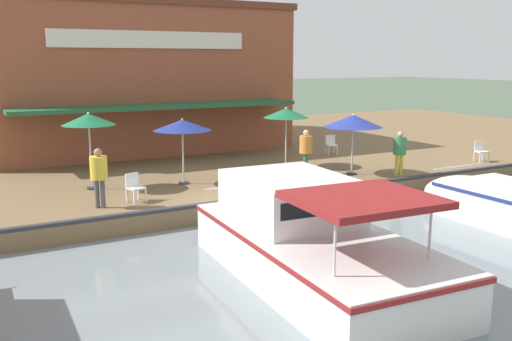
{
  "coord_description": "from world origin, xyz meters",
  "views": [
    {
      "loc": [
        14.6,
        -7.63,
        4.75
      ],
      "look_at": [
        -1.0,
        0.87,
        1.3
      ],
      "focal_mm": 40.0,
      "sensor_mm": 36.0,
      "label": 1
    }
  ],
  "objects_px": {
    "cafe_chair_mid_patio": "(135,186)",
    "motorboat_outer_channel": "(298,235)",
    "patio_umbrella_mid_patio_right": "(89,120)",
    "patio_umbrella_mid_patio_left": "(353,121)",
    "person_near_entrance": "(400,148)",
    "patio_umbrella_by_entrance": "(286,113)",
    "cafe_chair_under_first_umbrella": "(331,144)",
    "patio_umbrella_near_quay_edge": "(182,125)",
    "tree_upstream_bank": "(160,68)",
    "tree_downstream_bank": "(196,45)",
    "person_mid_patio": "(306,147)",
    "person_at_quay_edge": "(99,171)",
    "cafe_chair_far_corner_seat": "(481,150)",
    "waterfront_restaurant": "(123,76)"
  },
  "relations": [
    {
      "from": "cafe_chair_mid_patio",
      "to": "motorboat_outer_channel",
      "type": "height_order",
      "value": "motorboat_outer_channel"
    },
    {
      "from": "patio_umbrella_mid_patio_right",
      "to": "motorboat_outer_channel",
      "type": "relative_size",
      "value": 0.31
    },
    {
      "from": "patio_umbrella_mid_patio_left",
      "to": "person_near_entrance",
      "type": "xyz_separation_m",
      "value": [
        1.06,
        1.32,
        -0.95
      ]
    },
    {
      "from": "patio_umbrella_by_entrance",
      "to": "cafe_chair_under_first_umbrella",
      "type": "relative_size",
      "value": 2.77
    },
    {
      "from": "cafe_chair_mid_patio",
      "to": "cafe_chair_under_first_umbrella",
      "type": "height_order",
      "value": "same"
    },
    {
      "from": "patio_umbrella_near_quay_edge",
      "to": "tree_upstream_bank",
      "type": "height_order",
      "value": "tree_upstream_bank"
    },
    {
      "from": "patio_umbrella_mid_patio_left",
      "to": "tree_downstream_bank",
      "type": "relative_size",
      "value": 0.32
    },
    {
      "from": "patio_umbrella_by_entrance",
      "to": "tree_upstream_bank",
      "type": "height_order",
      "value": "tree_upstream_bank"
    },
    {
      "from": "patio_umbrella_near_quay_edge",
      "to": "motorboat_outer_channel",
      "type": "relative_size",
      "value": 0.28
    },
    {
      "from": "cafe_chair_under_first_umbrella",
      "to": "person_near_entrance",
      "type": "distance_m",
      "value": 5.23
    },
    {
      "from": "patio_umbrella_by_entrance",
      "to": "person_mid_patio",
      "type": "relative_size",
      "value": 1.41
    },
    {
      "from": "cafe_chair_under_first_umbrella",
      "to": "person_at_quay_edge",
      "type": "height_order",
      "value": "person_at_quay_edge"
    },
    {
      "from": "person_at_quay_edge",
      "to": "person_mid_patio",
      "type": "height_order",
      "value": "person_at_quay_edge"
    },
    {
      "from": "cafe_chair_far_corner_seat",
      "to": "motorboat_outer_channel",
      "type": "relative_size",
      "value": 0.1
    },
    {
      "from": "patio_umbrella_by_entrance",
      "to": "person_mid_patio",
      "type": "xyz_separation_m",
      "value": [
        1.72,
        -0.19,
        -1.08
      ]
    },
    {
      "from": "patio_umbrella_near_quay_edge",
      "to": "motorboat_outer_channel",
      "type": "xyz_separation_m",
      "value": [
        7.48,
        -0.19,
        -1.74
      ]
    },
    {
      "from": "motorboat_outer_channel",
      "to": "tree_downstream_bank",
      "type": "xyz_separation_m",
      "value": [
        -21.59,
        6.62,
        4.78
      ]
    },
    {
      "from": "tree_downstream_bank",
      "to": "tree_upstream_bank",
      "type": "relative_size",
      "value": 1.29
    },
    {
      "from": "person_mid_patio",
      "to": "tree_downstream_bank",
      "type": "bearing_deg",
      "value": 172.62
    },
    {
      "from": "motorboat_outer_channel",
      "to": "patio_umbrella_near_quay_edge",
      "type": "bearing_deg",
      "value": 178.54
    },
    {
      "from": "cafe_chair_mid_patio",
      "to": "person_at_quay_edge",
      "type": "height_order",
      "value": "person_at_quay_edge"
    },
    {
      "from": "cafe_chair_far_corner_seat",
      "to": "tree_downstream_bank",
      "type": "height_order",
      "value": "tree_downstream_bank"
    },
    {
      "from": "patio_umbrella_mid_patio_right",
      "to": "patio_umbrella_near_quay_edge",
      "type": "relative_size",
      "value": 1.13
    },
    {
      "from": "person_at_quay_edge",
      "to": "cafe_chair_under_first_umbrella",
      "type": "bearing_deg",
      "value": 111.82
    },
    {
      "from": "patio_umbrella_mid_patio_left",
      "to": "tree_upstream_bank",
      "type": "xyz_separation_m",
      "value": [
        -16.68,
        -1.47,
        1.69
      ]
    },
    {
      "from": "waterfront_restaurant",
      "to": "person_mid_patio",
      "type": "relative_size",
      "value": 8.49
    },
    {
      "from": "patio_umbrella_mid_patio_left",
      "to": "person_near_entrance",
      "type": "relative_size",
      "value": 1.37
    },
    {
      "from": "patio_umbrella_by_entrance",
      "to": "patio_umbrella_near_quay_edge",
      "type": "xyz_separation_m",
      "value": [
        1.03,
        -4.71,
        -0.11
      ]
    },
    {
      "from": "waterfront_restaurant",
      "to": "patio_umbrella_mid_patio_left",
      "type": "relative_size",
      "value": 6.33
    },
    {
      "from": "patio_umbrella_by_entrance",
      "to": "tree_upstream_bank",
      "type": "relative_size",
      "value": 0.43
    },
    {
      "from": "waterfront_restaurant",
      "to": "patio_umbrella_near_quay_edge",
      "type": "xyz_separation_m",
      "value": [
        9.87,
        -0.81,
        -1.36
      ]
    },
    {
      "from": "person_near_entrance",
      "to": "person_at_quay_edge",
      "type": "xyz_separation_m",
      "value": [
        -0.6,
        -10.65,
        0.06
      ]
    },
    {
      "from": "cafe_chair_far_corner_seat",
      "to": "person_at_quay_edge",
      "type": "bearing_deg",
      "value": -89.83
    },
    {
      "from": "motorboat_outer_channel",
      "to": "tree_downstream_bank",
      "type": "bearing_deg",
      "value": 162.95
    },
    {
      "from": "patio_umbrella_mid_patio_left",
      "to": "cafe_chair_under_first_umbrella",
      "type": "height_order",
      "value": "patio_umbrella_mid_patio_left"
    },
    {
      "from": "cafe_chair_mid_patio",
      "to": "tree_downstream_bank",
      "type": "relative_size",
      "value": 0.12
    },
    {
      "from": "cafe_chair_mid_patio",
      "to": "motorboat_outer_channel",
      "type": "xyz_separation_m",
      "value": [
        5.84,
        2.0,
        -0.21
      ]
    },
    {
      "from": "patio_umbrella_near_quay_edge",
      "to": "motorboat_outer_channel",
      "type": "bearing_deg",
      "value": -1.46
    },
    {
      "from": "patio_umbrella_mid_patio_left",
      "to": "cafe_chair_under_first_umbrella",
      "type": "xyz_separation_m",
      "value": [
        -4.09,
        2.04,
        -1.49
      ]
    },
    {
      "from": "waterfront_restaurant",
      "to": "motorboat_outer_channel",
      "type": "relative_size",
      "value": 1.74
    },
    {
      "from": "cafe_chair_mid_patio",
      "to": "cafe_chair_under_first_umbrella",
      "type": "bearing_deg",
      "value": 112.77
    },
    {
      "from": "patio_umbrella_by_entrance",
      "to": "tree_downstream_bank",
      "type": "distance_m",
      "value": 13.52
    },
    {
      "from": "tree_downstream_bank",
      "to": "tree_upstream_bank",
      "type": "xyz_separation_m",
      "value": [
        -1.15,
        -1.84,
        -1.38
      ]
    },
    {
      "from": "cafe_chair_under_first_umbrella",
      "to": "cafe_chair_far_corner_seat",
      "type": "xyz_separation_m",
      "value": [
        4.51,
        4.34,
        0.0
      ]
    },
    {
      "from": "cafe_chair_under_first_umbrella",
      "to": "cafe_chair_far_corner_seat",
      "type": "distance_m",
      "value": 6.26
    },
    {
      "from": "cafe_chair_under_first_umbrella",
      "to": "person_near_entrance",
      "type": "bearing_deg",
      "value": -7.93
    },
    {
      "from": "person_near_entrance",
      "to": "motorboat_outer_channel",
      "type": "relative_size",
      "value": 0.2
    },
    {
      "from": "waterfront_restaurant",
      "to": "person_near_entrance",
      "type": "bearing_deg",
      "value": 28.02
    },
    {
      "from": "patio_umbrella_mid_patio_right",
      "to": "cafe_chair_mid_patio",
      "type": "height_order",
      "value": "patio_umbrella_mid_patio_right"
    },
    {
      "from": "person_at_quay_edge",
      "to": "tree_downstream_bank",
      "type": "distance_m",
      "value": 19.12
    }
  ]
}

